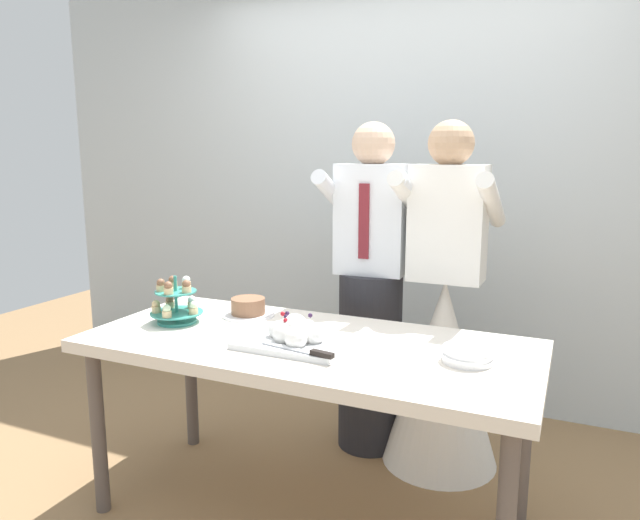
{
  "coord_description": "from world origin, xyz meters",
  "views": [
    {
      "loc": [
        0.95,
        -2.0,
        1.51
      ],
      "look_at": [
        -0.01,
        0.15,
        1.07
      ],
      "focal_mm": 32.49,
      "sensor_mm": 36.0,
      "label": 1
    }
  ],
  "objects_px": {
    "dessert_table": "(307,358)",
    "cupcake_stand": "(176,303)",
    "main_cake_tray": "(295,335)",
    "person_groom": "(371,306)",
    "round_cake": "(248,308)",
    "person_bride": "(443,349)",
    "plate_stack": "(468,355)"
  },
  "relations": [
    {
      "from": "dessert_table",
      "to": "cupcake_stand",
      "type": "relative_size",
      "value": 7.83
    },
    {
      "from": "main_cake_tray",
      "to": "plate_stack",
      "type": "xyz_separation_m",
      "value": [
        0.64,
        0.09,
        -0.01
      ]
    },
    {
      "from": "cupcake_stand",
      "to": "round_cake",
      "type": "relative_size",
      "value": 0.96
    },
    {
      "from": "person_bride",
      "to": "main_cake_tray",
      "type": "bearing_deg",
      "value": -119.2
    },
    {
      "from": "dessert_table",
      "to": "cupcake_stand",
      "type": "distance_m",
      "value": 0.65
    },
    {
      "from": "main_cake_tray",
      "to": "cupcake_stand",
      "type": "bearing_deg",
      "value": 173.96
    },
    {
      "from": "person_groom",
      "to": "person_bride",
      "type": "bearing_deg",
      "value": -2.68
    },
    {
      "from": "main_cake_tray",
      "to": "person_groom",
      "type": "distance_m",
      "value": 0.77
    },
    {
      "from": "round_cake",
      "to": "person_groom",
      "type": "relative_size",
      "value": 0.14
    },
    {
      "from": "round_cake",
      "to": "person_bride",
      "type": "distance_m",
      "value": 0.96
    },
    {
      "from": "main_cake_tray",
      "to": "round_cake",
      "type": "distance_m",
      "value": 0.48
    },
    {
      "from": "cupcake_stand",
      "to": "round_cake",
      "type": "xyz_separation_m",
      "value": [
        0.23,
        0.22,
        -0.05
      ]
    },
    {
      "from": "dessert_table",
      "to": "cupcake_stand",
      "type": "bearing_deg",
      "value": -179.18
    },
    {
      "from": "cupcake_stand",
      "to": "main_cake_tray",
      "type": "relative_size",
      "value": 0.53
    },
    {
      "from": "person_bride",
      "to": "dessert_table",
      "type": "bearing_deg",
      "value": -120.92
    },
    {
      "from": "main_cake_tray",
      "to": "person_bride",
      "type": "height_order",
      "value": "person_bride"
    },
    {
      "from": "dessert_table",
      "to": "round_cake",
      "type": "xyz_separation_m",
      "value": [
        -0.4,
        0.21,
        0.11
      ]
    },
    {
      "from": "dessert_table",
      "to": "main_cake_tray",
      "type": "distance_m",
      "value": 0.14
    },
    {
      "from": "dessert_table",
      "to": "person_groom",
      "type": "xyz_separation_m",
      "value": [
        0.03,
        0.69,
        0.05
      ]
    },
    {
      "from": "dessert_table",
      "to": "round_cake",
      "type": "height_order",
      "value": "round_cake"
    },
    {
      "from": "cupcake_stand",
      "to": "person_groom",
      "type": "height_order",
      "value": "person_groom"
    },
    {
      "from": "dessert_table",
      "to": "round_cake",
      "type": "bearing_deg",
      "value": 152.19
    },
    {
      "from": "dessert_table",
      "to": "plate_stack",
      "type": "relative_size",
      "value": 9.66
    },
    {
      "from": "round_cake",
      "to": "person_groom",
      "type": "distance_m",
      "value": 0.65
    },
    {
      "from": "main_cake_tray",
      "to": "plate_stack",
      "type": "height_order",
      "value": "main_cake_tray"
    },
    {
      "from": "cupcake_stand",
      "to": "main_cake_tray",
      "type": "xyz_separation_m",
      "value": [
        0.62,
        -0.07,
        -0.05
      ]
    },
    {
      "from": "dessert_table",
      "to": "person_groom",
      "type": "relative_size",
      "value": 1.08
    },
    {
      "from": "round_cake",
      "to": "person_groom",
      "type": "bearing_deg",
      "value": 48.71
    },
    {
      "from": "dessert_table",
      "to": "person_bride",
      "type": "bearing_deg",
      "value": 59.08
    },
    {
      "from": "cupcake_stand",
      "to": "person_groom",
      "type": "relative_size",
      "value": 0.14
    },
    {
      "from": "person_bride",
      "to": "plate_stack",
      "type": "bearing_deg",
      "value": -71.31
    },
    {
      "from": "person_groom",
      "to": "person_bride",
      "type": "xyz_separation_m",
      "value": [
        0.38,
        -0.02,
        -0.16
      ]
    }
  ]
}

